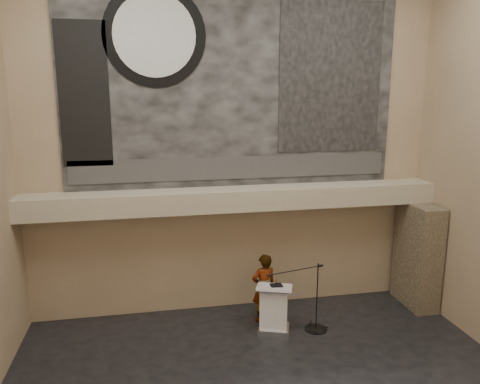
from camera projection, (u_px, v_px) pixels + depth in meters
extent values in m
cube|color=#8E785A|center=(234.00, 143.00, 11.35)|extent=(10.00, 0.02, 8.50)
cube|color=#8E785A|center=(416.00, 256.00, 3.68)|extent=(10.00, 0.02, 8.50)
cube|color=tan|center=(237.00, 199.00, 11.25)|extent=(10.00, 0.80, 0.50)
cylinder|color=#B2893D|center=(170.00, 214.00, 10.96)|extent=(0.04, 0.04, 0.06)
cylinder|color=#B2893D|center=(312.00, 207.00, 11.62)|extent=(0.04, 0.04, 0.06)
cube|color=black|center=(234.00, 82.00, 11.01)|extent=(8.00, 0.05, 5.00)
cube|color=#2F2F2F|center=(234.00, 168.00, 11.41)|extent=(7.76, 0.02, 0.55)
cylinder|color=black|center=(155.00, 35.00, 10.41)|extent=(2.30, 0.02, 2.30)
cylinder|color=silver|center=(155.00, 35.00, 10.40)|extent=(1.84, 0.02, 1.84)
cube|color=black|center=(331.00, 78.00, 11.40)|extent=(2.60, 0.02, 3.60)
cube|color=black|center=(84.00, 95.00, 10.39)|extent=(1.10, 0.02, 3.20)
cube|color=#453A2A|center=(417.00, 255.00, 12.04)|extent=(0.60, 1.40, 2.70)
cube|color=silver|center=(274.00, 328.00, 10.98)|extent=(0.86, 0.75, 0.08)
cube|color=white|center=(274.00, 307.00, 10.87)|extent=(0.74, 0.62, 0.96)
cube|color=white|center=(274.00, 287.00, 10.74)|extent=(0.95, 0.80, 0.14)
cube|color=black|center=(276.00, 286.00, 10.73)|extent=(0.27, 0.22, 0.04)
cube|color=silver|center=(269.00, 286.00, 10.72)|extent=(0.27, 0.32, 0.00)
imported|color=white|center=(264.00, 288.00, 11.24)|extent=(0.68, 0.51, 1.70)
cylinder|color=black|center=(316.00, 329.00, 10.99)|extent=(0.52, 0.52, 0.02)
cylinder|color=black|center=(317.00, 297.00, 10.82)|extent=(0.03, 0.03, 1.65)
cylinder|color=black|center=(295.00, 271.00, 10.40)|extent=(1.35, 0.34, 0.02)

